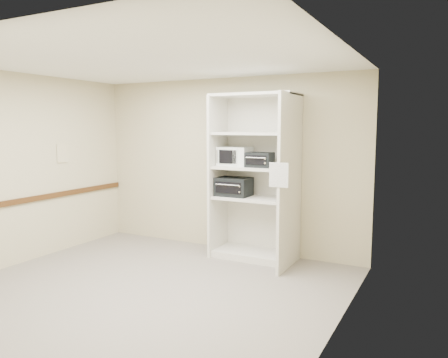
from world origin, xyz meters
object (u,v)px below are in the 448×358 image
at_px(microwave, 235,156).
at_px(toaster_oven_lower, 234,187).
at_px(toaster_oven_upper, 260,160).
at_px(shelving_unit, 257,183).

xyz_separation_m(microwave, toaster_oven_lower, (0.02, -0.07, -0.45)).
xyz_separation_m(toaster_oven_upper, toaster_oven_lower, (-0.42, 0.03, -0.42)).
bearing_deg(toaster_oven_upper, microwave, 165.70).
relative_size(toaster_oven_upper, toaster_oven_lower, 0.75).
bearing_deg(microwave, toaster_oven_upper, -12.22).
distance_m(microwave, toaster_oven_lower, 0.46).
bearing_deg(toaster_oven_upper, toaster_oven_lower, 174.33).
xyz_separation_m(shelving_unit, toaster_oven_upper, (0.06, -0.06, 0.35)).
bearing_deg(toaster_oven_lower, toaster_oven_upper, -4.19).
xyz_separation_m(shelving_unit, microwave, (-0.38, 0.04, 0.38)).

